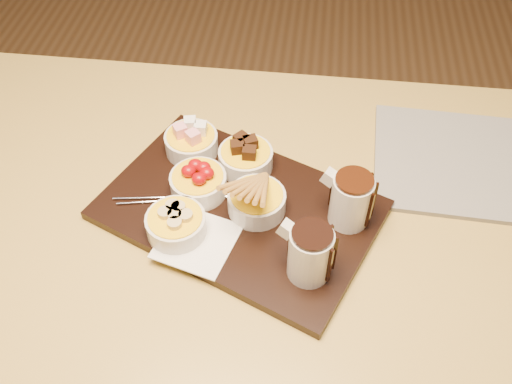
# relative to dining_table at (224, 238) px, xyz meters

# --- Properties ---
(ground) EXTENTS (5.00, 5.00, 0.00)m
(ground) POSITION_rel_dining_table_xyz_m (0.00, 0.00, -0.65)
(ground) COLOR brown
(ground) RESTS_ON ground
(dining_table) EXTENTS (1.20, 0.80, 0.75)m
(dining_table) POSITION_rel_dining_table_xyz_m (0.00, 0.00, 0.00)
(dining_table) COLOR #B69843
(dining_table) RESTS_ON ground
(serving_board) EXTENTS (0.54, 0.46, 0.02)m
(serving_board) POSITION_rel_dining_table_xyz_m (0.03, -0.02, 0.11)
(serving_board) COLOR black
(serving_board) RESTS_ON dining_table
(napkin) EXTENTS (0.15, 0.15, 0.00)m
(napkin) POSITION_rel_dining_table_xyz_m (-0.02, -0.10, 0.12)
(napkin) COLOR white
(napkin) RESTS_ON serving_board
(bowl_marshmallows) EXTENTS (0.10, 0.10, 0.04)m
(bowl_marshmallows) POSITION_rel_dining_table_xyz_m (-0.07, 0.11, 0.14)
(bowl_marshmallows) COLOR silver
(bowl_marshmallows) RESTS_ON serving_board
(bowl_cake) EXTENTS (0.10, 0.10, 0.04)m
(bowl_cake) POSITION_rel_dining_table_xyz_m (0.03, 0.08, 0.14)
(bowl_cake) COLOR silver
(bowl_cake) RESTS_ON serving_board
(bowl_strawberries) EXTENTS (0.10, 0.10, 0.04)m
(bowl_strawberries) POSITION_rel_dining_table_xyz_m (-0.04, 0.01, 0.14)
(bowl_strawberries) COLOR silver
(bowl_strawberries) RESTS_ON serving_board
(bowl_biscotti) EXTENTS (0.10, 0.10, 0.04)m
(bowl_biscotti) POSITION_rel_dining_table_xyz_m (0.07, -0.02, 0.14)
(bowl_biscotti) COLOR silver
(bowl_biscotti) RESTS_ON serving_board
(bowl_bananas) EXTENTS (0.10, 0.10, 0.04)m
(bowl_bananas) POSITION_rel_dining_table_xyz_m (-0.06, -0.08, 0.14)
(bowl_bananas) COLOR silver
(bowl_bananas) RESTS_ON serving_board
(pitcher_dark_chocolate) EXTENTS (0.09, 0.09, 0.09)m
(pitcher_dark_chocolate) POSITION_rel_dining_table_xyz_m (0.16, -0.14, 0.16)
(pitcher_dark_chocolate) COLOR silver
(pitcher_dark_chocolate) RESTS_ON serving_board
(pitcher_milk_chocolate) EXTENTS (0.09, 0.09, 0.09)m
(pitcher_milk_chocolate) POSITION_rel_dining_table_xyz_m (0.22, -0.02, 0.16)
(pitcher_milk_chocolate) COLOR silver
(pitcher_milk_chocolate) RESTS_ON serving_board
(fondue_skewers) EXTENTS (0.07, 0.26, 0.01)m
(fondue_skewers) POSITION_rel_dining_table_xyz_m (-0.06, -0.01, 0.12)
(fondue_skewers) COLOR silver
(fondue_skewers) RESTS_ON serving_board
(newspaper) EXTENTS (0.36, 0.29, 0.01)m
(newspaper) POSITION_rel_dining_table_xyz_m (0.45, 0.15, 0.10)
(newspaper) COLOR beige
(newspaper) RESTS_ON dining_table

